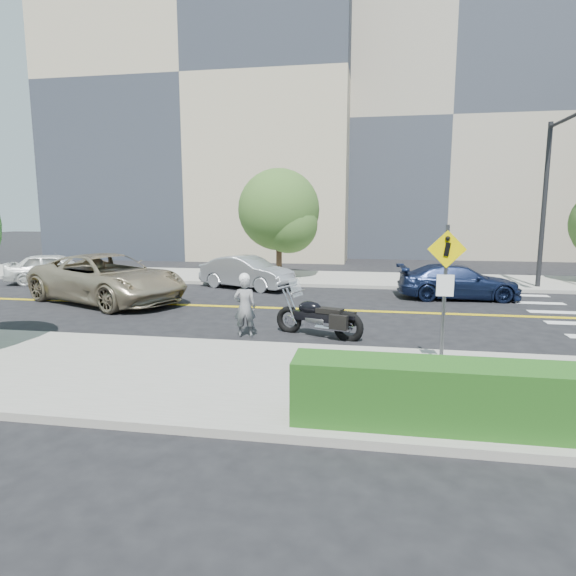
{
  "coord_description": "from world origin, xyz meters",
  "views": [
    {
      "loc": [
        2.65,
        -16.58,
        3.4
      ],
      "look_at": [
        0.3,
        -2.86,
        1.2
      ],
      "focal_mm": 30.0,
      "sensor_mm": 36.0,
      "label": 1
    }
  ],
  "objects_px": {
    "parked_car_white": "(55,268)",
    "parked_car_blue": "(458,282)",
    "motorcyclist": "(245,305)",
    "suv": "(108,278)",
    "parked_car_silver": "(247,272)",
    "motorcycle": "(319,309)",
    "pedestrian_sign": "(445,282)"
  },
  "relations": [
    {
      "from": "motorcyclist",
      "to": "suv",
      "type": "distance_m",
      "value": 7.66
    },
    {
      "from": "pedestrian_sign",
      "to": "parked_car_blue",
      "type": "distance_m",
      "value": 9.66
    },
    {
      "from": "parked_car_silver",
      "to": "parked_car_blue",
      "type": "distance_m",
      "value": 8.97
    },
    {
      "from": "parked_car_blue",
      "to": "pedestrian_sign",
      "type": "bearing_deg",
      "value": 164.38
    },
    {
      "from": "pedestrian_sign",
      "to": "motorcycle",
      "type": "distance_m",
      "value": 4.11
    },
    {
      "from": "suv",
      "to": "parked_car_white",
      "type": "distance_m",
      "value": 6.61
    },
    {
      "from": "parked_car_white",
      "to": "parked_car_blue",
      "type": "bearing_deg",
      "value": -114.57
    },
    {
      "from": "motorcyclist",
      "to": "suv",
      "type": "height_order",
      "value": "suv"
    },
    {
      "from": "motorcyclist",
      "to": "parked_car_blue",
      "type": "xyz_separation_m",
      "value": [
        6.81,
        7.12,
        -0.2
      ]
    },
    {
      "from": "pedestrian_sign",
      "to": "parked_car_silver",
      "type": "relative_size",
      "value": 0.68
    },
    {
      "from": "motorcyclist",
      "to": "parked_car_silver",
      "type": "xyz_separation_m",
      "value": [
        -2.09,
        8.25,
        -0.16
      ]
    },
    {
      "from": "motorcyclist",
      "to": "parked_car_white",
      "type": "xyz_separation_m",
      "value": [
        -11.61,
        8.25,
        -0.15
      ]
    },
    {
      "from": "motorcycle",
      "to": "suv",
      "type": "xyz_separation_m",
      "value": [
        -8.45,
        3.73,
        0.14
      ]
    },
    {
      "from": "motorcyclist",
      "to": "parked_car_silver",
      "type": "height_order",
      "value": "motorcyclist"
    },
    {
      "from": "suv",
      "to": "parked_car_blue",
      "type": "bearing_deg",
      "value": -53.51
    },
    {
      "from": "suv",
      "to": "parked_car_silver",
      "type": "distance_m",
      "value": 6.01
    },
    {
      "from": "parked_car_white",
      "to": "motorcycle",
      "type": "bearing_deg",
      "value": -141.08
    },
    {
      "from": "motorcyclist",
      "to": "motorcycle",
      "type": "height_order",
      "value": "motorcyclist"
    },
    {
      "from": "motorcyclist",
      "to": "motorcycle",
      "type": "distance_m",
      "value": 2.03
    },
    {
      "from": "parked_car_blue",
      "to": "motorcycle",
      "type": "bearing_deg",
      "value": 140.33
    },
    {
      "from": "pedestrian_sign",
      "to": "motorcyclist",
      "type": "distance_m",
      "value": 5.5
    },
    {
      "from": "motorcycle",
      "to": "parked_car_silver",
      "type": "xyz_separation_m",
      "value": [
        -4.08,
        7.86,
        -0.05
      ]
    },
    {
      "from": "parked_car_silver",
      "to": "parked_car_blue",
      "type": "height_order",
      "value": "parked_car_silver"
    },
    {
      "from": "parked_car_blue",
      "to": "parked_car_white",
      "type": "bearing_deg",
      "value": 82.44
    },
    {
      "from": "motorcycle",
      "to": "parked_car_blue",
      "type": "distance_m",
      "value": 8.28
    },
    {
      "from": "suv",
      "to": "motorcycle",
      "type": "bearing_deg",
      "value": -90.09
    },
    {
      "from": "motorcyclist",
      "to": "suv",
      "type": "xyz_separation_m",
      "value": [
        -6.45,
        4.12,
        0.03
      ]
    },
    {
      "from": "motorcyclist",
      "to": "motorcycle",
      "type": "bearing_deg",
      "value": 179.01
    },
    {
      "from": "suv",
      "to": "parked_car_silver",
      "type": "height_order",
      "value": "suv"
    },
    {
      "from": "parked_car_white",
      "to": "parked_car_blue",
      "type": "relative_size",
      "value": 0.91
    },
    {
      "from": "parked_car_blue",
      "to": "suv",
      "type": "bearing_deg",
      "value": 98.69
    },
    {
      "from": "pedestrian_sign",
      "to": "suv",
      "type": "xyz_separation_m",
      "value": [
        -11.35,
        6.38,
        -1.04
      ]
    }
  ]
}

